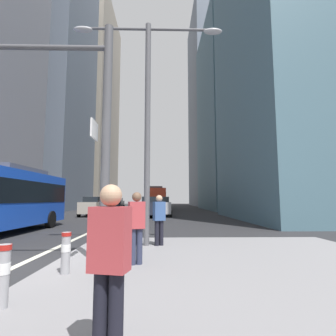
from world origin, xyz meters
The scene contains 21 objects.
ground_plane centered at (0.00, 20.00, 0.00)m, with size 160.00×160.00×0.00m, color #28282B.
median_island centered at (5.50, -1.00, 0.07)m, with size 9.00×10.00×0.15m, color gray.
lane_centre_line centered at (0.00, 30.00, 0.01)m, with size 0.20×80.00×0.01m, color beige.
office_tower_left_mid centered at (-16.00, 37.61, 23.20)m, with size 12.44×16.91×46.40m, color slate.
office_tower_left_far centered at (-16.00, 63.64, 27.29)m, with size 12.09×25.24×54.58m, color gray.
office_tower_right_mid centered at (17.00, 37.53, 15.94)m, with size 12.20×18.10×31.88m, color slate.
office_tower_right_far centered at (17.00, 63.66, 26.76)m, with size 10.09×22.46×53.52m, color slate.
city_bus_red_receding centered at (2.80, 31.51, 1.84)m, with size 2.90×11.41×3.40m.
city_bus_red_distant centered at (2.78, 47.56, 1.84)m, with size 2.87×11.71×3.40m.
car_oncoming_mid centered at (-3.30, 20.44, 0.99)m, with size 2.07×4.18×1.94m.
car_receding_near centered at (3.57, 20.02, 0.99)m, with size 2.21×4.52×1.94m.
car_receding_far centered at (2.58, 18.74, 0.99)m, with size 2.15×4.36×1.94m.
car_oncoming_far centered at (-4.22, 41.60, 0.99)m, with size 2.07×4.44×1.94m.
traffic_signal_gantry centered at (0.24, -0.63, 4.12)m, with size 6.21×0.65×6.00m.
street_lamp_post centered at (3.17, 2.15, 5.28)m, with size 5.50×0.32×8.00m.
bollard_left centered at (1.40, -3.09, 0.64)m, with size 0.20×0.20×0.89m.
bollard_right centered at (1.68, -1.32, 0.62)m, with size 0.20×0.20×0.85m.
pedestrian_railing centered at (2.80, 0.15, 0.87)m, with size 0.06×4.12×0.98m.
pedestrian_waiting centered at (3.07, -0.53, 1.10)m, with size 0.44×0.35×1.72m.
pedestrian_walking centered at (3.60, 2.12, 1.09)m, with size 0.44×0.37×1.69m.
pedestrian_far centered at (3.17, -4.38, 1.09)m, with size 0.42×0.32×1.70m.
Camera 1 is at (3.69, -7.16, 1.69)m, focal length 28.78 mm.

